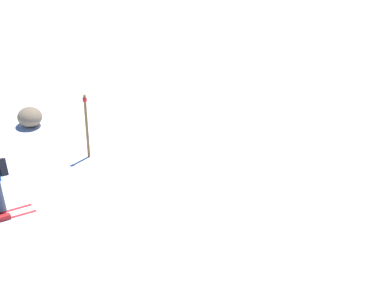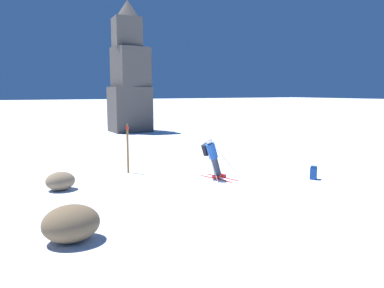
# 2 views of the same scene
# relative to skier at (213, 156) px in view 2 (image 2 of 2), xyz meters

# --- Properties ---
(ground_plane) EXTENTS (300.00, 300.00, 0.00)m
(ground_plane) POSITION_rel_skier_xyz_m (-0.50, 0.06, -0.91)
(ground_plane) COLOR white
(skier) EXTENTS (1.50, 1.68, 1.68)m
(skier) POSITION_rel_skier_xyz_m (0.00, 0.00, 0.00)
(skier) COLOR red
(skier) RESTS_ON ground
(rock_pillar) EXTENTS (3.08, 2.71, 10.50)m
(rock_pillar) POSITION_rel_skier_xyz_m (3.13, 17.81, 3.49)
(rock_pillar) COLOR #4C4742
(rock_pillar) RESTS_ON ground
(spare_backpack) EXTENTS (0.37, 0.35, 0.50)m
(spare_backpack) POSITION_rel_skier_xyz_m (3.37, -1.81, -0.67)
(spare_backpack) COLOR #194293
(spare_backpack) RESTS_ON ground
(exposed_boulder_0) EXTENTS (0.96, 0.81, 0.62)m
(exposed_boulder_0) POSITION_rel_skier_xyz_m (-5.29, 1.17, -0.60)
(exposed_boulder_0) COLOR #7A664C
(exposed_boulder_0) RESTS_ON ground
(exposed_boulder_1) EXTENTS (1.26, 1.07, 0.82)m
(exposed_boulder_1) POSITION_rel_skier_xyz_m (-5.86, -3.49, -0.50)
(exposed_boulder_1) COLOR brown
(exposed_boulder_1) RESTS_ON ground
(trail_marker) EXTENTS (0.13, 0.13, 1.99)m
(trail_marker) POSITION_rel_skier_xyz_m (-2.39, 2.67, 0.18)
(trail_marker) COLOR brown
(trail_marker) RESTS_ON ground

